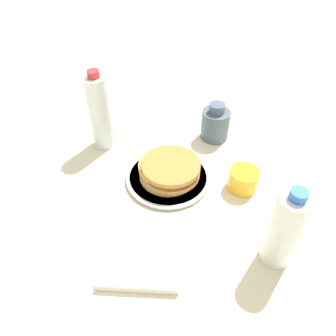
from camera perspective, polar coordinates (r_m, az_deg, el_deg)
ground_plane at (r=0.87m, az=1.88°, el=-1.65°), size 4.00×4.00×0.00m
plate at (r=0.86m, az=0.00°, el=-1.60°), size 0.22×0.22×0.01m
pancake_stack at (r=0.84m, az=0.22°, el=-0.33°), size 0.16×0.16×0.05m
juice_glass at (r=0.85m, az=12.96°, el=-1.95°), size 0.08×0.08×0.06m
cream_jug at (r=0.98m, az=8.23°, el=7.69°), size 0.08×0.08×0.12m
water_bottle_near at (r=0.68m, az=19.64°, el=-10.10°), size 0.06×0.06×0.20m
water_bottle_mid at (r=0.93m, az=-11.80°, el=9.46°), size 0.06×0.06×0.23m
napkin at (r=0.70m, az=-4.95°, el=-17.30°), size 0.17×0.10×0.02m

